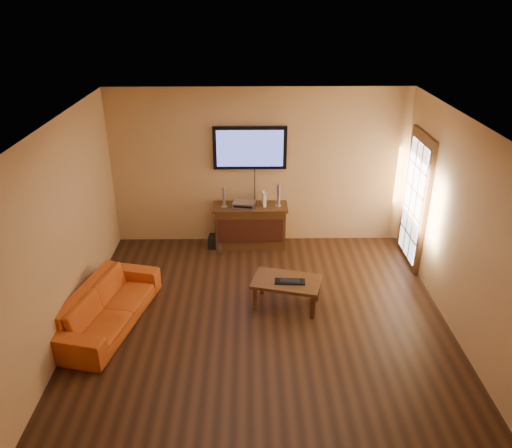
{
  "coord_description": "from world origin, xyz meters",
  "views": [
    {
      "loc": [
        -0.17,
        -5.54,
        4.11
      ],
      "look_at": [
        -0.08,
        0.8,
        1.1
      ],
      "focal_mm": 35.0,
      "sensor_mm": 36.0,
      "label": 1
    }
  ],
  "objects_px": {
    "subwoofer": "(215,241)",
    "keyboard": "(290,281)",
    "television": "(250,148)",
    "media_console": "(250,226)",
    "game_console": "(264,199)",
    "coffee_table": "(286,284)",
    "av_receiver": "(244,204)",
    "sofa": "(107,300)",
    "speaker_right": "(278,197)",
    "bottle": "(220,249)",
    "speaker_left": "(224,198)"
  },
  "relations": [
    {
      "from": "keyboard",
      "to": "subwoofer",
      "type": "bearing_deg",
      "value": 122.17
    },
    {
      "from": "media_console",
      "to": "bottle",
      "type": "relative_size",
      "value": 6.1
    },
    {
      "from": "av_receiver",
      "to": "speaker_right",
      "type": "bearing_deg",
      "value": 11.54
    },
    {
      "from": "av_receiver",
      "to": "game_console",
      "type": "xyz_separation_m",
      "value": [
        0.33,
        0.03,
        0.08
      ]
    },
    {
      "from": "television",
      "to": "av_receiver",
      "type": "bearing_deg",
      "value": -115.31
    },
    {
      "from": "television",
      "to": "av_receiver",
      "type": "height_order",
      "value": "television"
    },
    {
      "from": "television",
      "to": "game_console",
      "type": "height_order",
      "value": "television"
    },
    {
      "from": "television",
      "to": "sofa",
      "type": "distance_m",
      "value": 3.38
    },
    {
      "from": "speaker_left",
      "to": "television",
      "type": "bearing_deg",
      "value": 27.56
    },
    {
      "from": "television",
      "to": "av_receiver",
      "type": "xyz_separation_m",
      "value": [
        -0.1,
        -0.22,
        -0.92
      ]
    },
    {
      "from": "speaker_left",
      "to": "subwoofer",
      "type": "distance_m",
      "value": 0.83
    },
    {
      "from": "coffee_table",
      "to": "media_console",
      "type": "bearing_deg",
      "value": 105.08
    },
    {
      "from": "av_receiver",
      "to": "subwoofer",
      "type": "xyz_separation_m",
      "value": [
        -0.51,
        -0.05,
        -0.68
      ]
    },
    {
      "from": "sofa",
      "to": "bottle",
      "type": "relative_size",
      "value": 9.1
    },
    {
      "from": "av_receiver",
      "to": "keyboard",
      "type": "bearing_deg",
      "value": -60.21
    },
    {
      "from": "television",
      "to": "bottle",
      "type": "distance_m",
      "value": 1.77
    },
    {
      "from": "media_console",
      "to": "speaker_left",
      "type": "xyz_separation_m",
      "value": [
        -0.44,
        -0.03,
        0.54
      ]
    },
    {
      "from": "speaker_right",
      "to": "subwoofer",
      "type": "relative_size",
      "value": 1.72
    },
    {
      "from": "sofa",
      "to": "speaker_right",
      "type": "bearing_deg",
      "value": -34.02
    },
    {
      "from": "subwoofer",
      "to": "speaker_right",
      "type": "bearing_deg",
      "value": 9.46
    },
    {
      "from": "sofa",
      "to": "game_console",
      "type": "height_order",
      "value": "game_console"
    },
    {
      "from": "speaker_left",
      "to": "bottle",
      "type": "distance_m",
      "value": 0.87
    },
    {
      "from": "subwoofer",
      "to": "keyboard",
      "type": "relative_size",
      "value": 0.51
    },
    {
      "from": "speaker_left",
      "to": "media_console",
      "type": "bearing_deg",
      "value": 3.65
    },
    {
      "from": "coffee_table",
      "to": "speaker_right",
      "type": "bearing_deg",
      "value": 90.69
    },
    {
      "from": "speaker_left",
      "to": "speaker_right",
      "type": "xyz_separation_m",
      "value": [
        0.92,
        0.02,
        0.01
      ]
    },
    {
      "from": "media_console",
      "to": "game_console",
      "type": "height_order",
      "value": "game_console"
    },
    {
      "from": "game_console",
      "to": "keyboard",
      "type": "bearing_deg",
      "value": -90.03
    },
    {
      "from": "media_console",
      "to": "television",
      "type": "height_order",
      "value": "television"
    },
    {
      "from": "subwoofer",
      "to": "av_receiver",
      "type": "bearing_deg",
      "value": 12.1
    },
    {
      "from": "av_receiver",
      "to": "keyboard",
      "type": "relative_size",
      "value": 0.85
    },
    {
      "from": "game_console",
      "to": "subwoofer",
      "type": "height_order",
      "value": "game_console"
    },
    {
      "from": "speaker_right",
      "to": "game_console",
      "type": "bearing_deg",
      "value": 173.15
    },
    {
      "from": "av_receiver",
      "to": "keyboard",
      "type": "xyz_separation_m",
      "value": [
        0.64,
        -1.88,
        -0.37
      ]
    },
    {
      "from": "speaker_right",
      "to": "coffee_table",
      "type": "bearing_deg",
      "value": -89.31
    },
    {
      "from": "speaker_left",
      "to": "bottle",
      "type": "bearing_deg",
      "value": -105.01
    },
    {
      "from": "speaker_right",
      "to": "media_console",
      "type": "bearing_deg",
      "value": 178.92
    },
    {
      "from": "television",
      "to": "subwoofer",
      "type": "relative_size",
      "value": 5.57
    },
    {
      "from": "television",
      "to": "media_console",
      "type": "bearing_deg",
      "value": -90.0
    },
    {
      "from": "av_receiver",
      "to": "game_console",
      "type": "height_order",
      "value": "game_console"
    },
    {
      "from": "bottle",
      "to": "television",
      "type": "bearing_deg",
      "value": 45.08
    },
    {
      "from": "media_console",
      "to": "speaker_right",
      "type": "relative_size",
      "value": 3.35
    },
    {
      "from": "media_console",
      "to": "television",
      "type": "relative_size",
      "value": 1.03
    },
    {
      "from": "media_console",
      "to": "television",
      "type": "xyz_separation_m",
      "value": [
        0.0,
        0.2,
        1.33
      ]
    },
    {
      "from": "subwoofer",
      "to": "bottle",
      "type": "xyz_separation_m",
      "value": [
        0.1,
        -0.25,
        -0.01
      ]
    },
    {
      "from": "coffee_table",
      "to": "av_receiver",
      "type": "height_order",
      "value": "av_receiver"
    },
    {
      "from": "speaker_right",
      "to": "game_console",
      "type": "height_order",
      "value": "speaker_right"
    },
    {
      "from": "media_console",
      "to": "speaker_left",
      "type": "height_order",
      "value": "speaker_left"
    },
    {
      "from": "television",
      "to": "game_console",
      "type": "xyz_separation_m",
      "value": [
        0.23,
        -0.18,
        -0.84
      ]
    },
    {
      "from": "media_console",
      "to": "television",
      "type": "bearing_deg",
      "value": 90.0
    }
  ]
}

